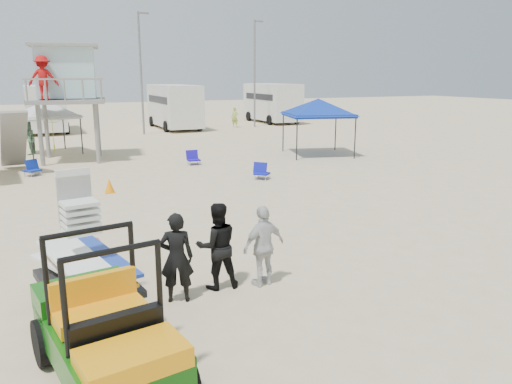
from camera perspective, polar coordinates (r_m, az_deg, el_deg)
name	(u,v)px	position (r m, az deg, el deg)	size (l,w,h in m)	color
ground	(299,299)	(9.27, 4.99, -12.05)	(140.00, 140.00, 0.00)	beige
utility_cart	(104,320)	(6.82, -17.03, -13.80)	(1.70, 2.77, 1.97)	#0F520C
surf_trailer	(84,262)	(8.98, -19.05, -7.54)	(1.67, 2.63, 2.15)	black
man_left	(177,258)	(8.96, -9.06, -7.41)	(0.60, 0.39, 1.64)	black
man_mid	(217,246)	(9.42, -4.47, -6.16)	(0.81, 0.63, 1.66)	black
man_right	(264,246)	(9.53, 0.89, -6.18)	(0.92, 0.38, 1.57)	silver
lifeguard_tower	(64,77)	(25.15, -21.12, 12.16)	(3.69, 3.69, 5.20)	gray
canopy_blue	(318,101)	(25.41, 7.14, 10.23)	(3.73, 3.73, 3.23)	black
canopy_white_c	(46,104)	(27.68, -22.90, 9.30)	(3.23, 3.23, 3.11)	black
umbrella_b	(54,133)	(28.75, -22.09, 6.27)	(2.09, 2.13, 1.92)	yellow
cone_near	(109,186)	(17.86, -16.41, 0.70)	(0.34, 0.34, 0.50)	orange
beach_chair_a	(32,168)	(22.06, -24.22, 2.54)	(0.73, 0.83, 0.64)	#0E2899
beach_chair_b	(193,158)	(22.83, -7.23, 3.93)	(0.57, 0.60, 0.64)	#1B0FA8
beach_chair_c	(261,171)	(19.48, 0.54, 2.44)	(0.74, 0.86, 0.64)	#0F16A5
rv_mid_left	(45,106)	(38.85, -23.02, 8.99)	(2.65, 6.50, 3.25)	silver
rv_mid_right	(174,105)	(38.69, -9.34, 9.84)	(2.64, 7.00, 3.25)	silver
rv_far_right	(272,101)	(43.31, 1.85, 10.34)	(2.64, 6.60, 3.25)	silver
light_pole_left	(141,75)	(35.02, -13.00, 12.95)	(0.14, 0.14, 8.00)	slate
light_pole_right	(255,75)	(39.26, -0.16, 13.27)	(0.14, 0.14, 8.00)	slate
distant_beachgoers	(105,131)	(30.50, -16.88, 6.74)	(15.45, 9.09, 1.67)	#AAC349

